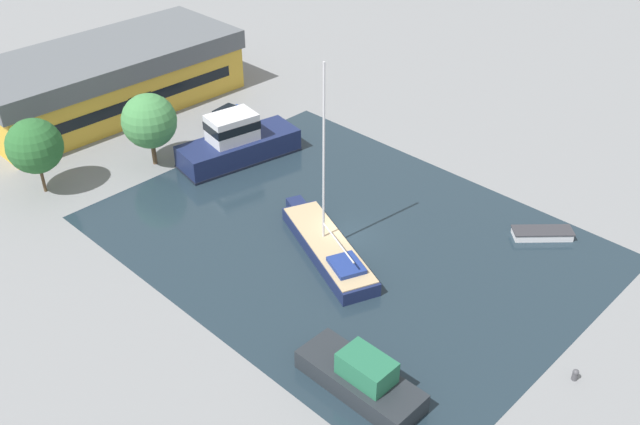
{
  "coord_description": "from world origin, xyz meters",
  "views": [
    {
      "loc": [
        -31.35,
        -27.99,
        30.09
      ],
      "look_at": [
        0.0,
        2.57,
        1.0
      ],
      "focal_mm": 40.0,
      "sensor_mm": 36.0,
      "label": 1
    }
  ],
  "objects_px": {
    "parked_car": "(229,117)",
    "motor_cruiser": "(237,143)",
    "small_dinghy": "(542,233)",
    "quay_tree_near_building": "(149,121)",
    "warehouse_building": "(108,78)",
    "quay_tree_by_water": "(35,146)",
    "sailboat_moored": "(327,246)",
    "cabin_boat": "(361,378)"
  },
  "relations": [
    {
      "from": "quay_tree_by_water",
      "to": "small_dinghy",
      "type": "distance_m",
      "value": 38.75
    },
    {
      "from": "motor_cruiser",
      "to": "small_dinghy",
      "type": "xyz_separation_m",
      "value": [
        7.89,
        -24.62,
        -1.24
      ]
    },
    {
      "from": "warehouse_building",
      "to": "small_dinghy",
      "type": "height_order",
      "value": "warehouse_building"
    },
    {
      "from": "parked_car",
      "to": "cabin_boat",
      "type": "relative_size",
      "value": 0.61
    },
    {
      "from": "sailboat_moored",
      "to": "motor_cruiser",
      "type": "relative_size",
      "value": 1.28
    },
    {
      "from": "parked_car",
      "to": "small_dinghy",
      "type": "distance_m",
      "value": 30.49
    },
    {
      "from": "motor_cruiser",
      "to": "small_dinghy",
      "type": "relative_size",
      "value": 2.67
    },
    {
      "from": "warehouse_building",
      "to": "motor_cruiser",
      "type": "xyz_separation_m",
      "value": [
        1.72,
        -16.94,
        -1.45
      ]
    },
    {
      "from": "motor_cruiser",
      "to": "cabin_boat",
      "type": "bearing_deg",
      "value": 164.2
    },
    {
      "from": "parked_car",
      "to": "sailboat_moored",
      "type": "xyz_separation_m",
      "value": [
        -8.01,
        -20.41,
        -0.23
      ]
    },
    {
      "from": "sailboat_moored",
      "to": "parked_car",
      "type": "bearing_deg",
      "value": 91.12
    },
    {
      "from": "quay_tree_near_building",
      "to": "sailboat_moored",
      "type": "height_order",
      "value": "sailboat_moored"
    },
    {
      "from": "motor_cruiser",
      "to": "warehouse_building",
      "type": "bearing_deg",
      "value": 16.1
    },
    {
      "from": "cabin_boat",
      "to": "quay_tree_near_building",
      "type": "bearing_deg",
      "value": 77.09
    },
    {
      "from": "small_dinghy",
      "to": "parked_car",
      "type": "bearing_deg",
      "value": -127.24
    },
    {
      "from": "cabin_boat",
      "to": "quay_tree_by_water",
      "type": "bearing_deg",
      "value": 93.58
    },
    {
      "from": "quay_tree_by_water",
      "to": "motor_cruiser",
      "type": "xyz_separation_m",
      "value": [
        14.14,
        -7.04,
        -2.52
      ]
    },
    {
      "from": "motor_cruiser",
      "to": "quay_tree_near_building",
      "type": "bearing_deg",
      "value": 60.59
    },
    {
      "from": "warehouse_building",
      "to": "cabin_boat",
      "type": "relative_size",
      "value": 3.38
    },
    {
      "from": "quay_tree_by_water",
      "to": "motor_cruiser",
      "type": "bearing_deg",
      "value": -26.47
    },
    {
      "from": "warehouse_building",
      "to": "small_dinghy",
      "type": "distance_m",
      "value": 42.74
    },
    {
      "from": "warehouse_building",
      "to": "quay_tree_by_water",
      "type": "distance_m",
      "value": 15.92
    },
    {
      "from": "small_dinghy",
      "to": "cabin_boat",
      "type": "xyz_separation_m",
      "value": [
        -20.08,
        -0.27,
        0.62
      ]
    },
    {
      "from": "sailboat_moored",
      "to": "motor_cruiser",
      "type": "distance_m",
      "value": 15.52
    },
    {
      "from": "warehouse_building",
      "to": "cabin_boat",
      "type": "distance_m",
      "value": 43.17
    },
    {
      "from": "sailboat_moored",
      "to": "small_dinghy",
      "type": "distance_m",
      "value": 15.71
    },
    {
      "from": "sailboat_moored",
      "to": "small_dinghy",
      "type": "relative_size",
      "value": 3.4
    },
    {
      "from": "quay_tree_near_building",
      "to": "parked_car",
      "type": "bearing_deg",
      "value": 6.76
    },
    {
      "from": "small_dinghy",
      "to": "cabin_boat",
      "type": "bearing_deg",
      "value": -44.58
    },
    {
      "from": "quay_tree_near_building",
      "to": "small_dinghy",
      "type": "distance_m",
      "value": 32.22
    },
    {
      "from": "parked_car",
      "to": "motor_cruiser",
      "type": "height_order",
      "value": "motor_cruiser"
    },
    {
      "from": "quay_tree_near_building",
      "to": "sailboat_moored",
      "type": "bearing_deg",
      "value": -87.04
    },
    {
      "from": "warehouse_building",
      "to": "parked_car",
      "type": "bearing_deg",
      "value": -64.19
    },
    {
      "from": "motor_cruiser",
      "to": "cabin_boat",
      "type": "xyz_separation_m",
      "value": [
        -12.19,
        -24.88,
        -0.62
      ]
    },
    {
      "from": "parked_car",
      "to": "sailboat_moored",
      "type": "height_order",
      "value": "sailboat_moored"
    },
    {
      "from": "quay_tree_by_water",
      "to": "motor_cruiser",
      "type": "relative_size",
      "value": 0.57
    },
    {
      "from": "quay_tree_near_building",
      "to": "cabin_boat",
      "type": "bearing_deg",
      "value": -103.0
    },
    {
      "from": "warehouse_building",
      "to": "motor_cruiser",
      "type": "relative_size",
      "value": 2.32
    },
    {
      "from": "quay_tree_by_water",
      "to": "sailboat_moored",
      "type": "bearing_deg",
      "value": -66.04
    },
    {
      "from": "quay_tree_near_building",
      "to": "sailboat_moored",
      "type": "distance_m",
      "value": 19.66
    },
    {
      "from": "parked_car",
      "to": "cabin_boat",
      "type": "bearing_deg",
      "value": -35.87
    },
    {
      "from": "quay_tree_near_building",
      "to": "small_dinghy",
      "type": "bearing_deg",
      "value": -65.44
    }
  ]
}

